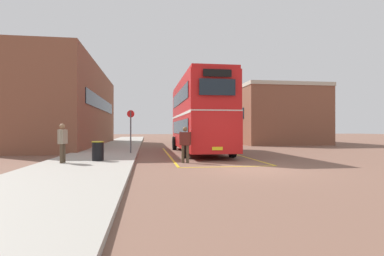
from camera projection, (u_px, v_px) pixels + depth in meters
The scene contains 11 objects.
ground_plane at pixel (193, 147), 26.03m from camera, with size 135.60×135.60×0.00m, color brown.
sidewalk_left at pixel (118, 146), 27.45m from camera, with size 4.00×57.60×0.14m, color #A39E93.
brick_building_left at pixel (72, 108), 28.03m from camera, with size 5.40×20.45×7.07m.
depot_building_right at pixel (260, 117), 36.88m from camera, with size 8.49×17.36×6.06m.
double_decker_bus at pixel (199, 115), 19.86m from camera, with size 2.93×10.56×4.75m.
single_deck_bus at pixel (206, 128), 37.81m from camera, with size 3.00×9.47×3.02m.
pedestrian_boarding at pixel (185, 142), 14.10m from camera, with size 0.53×0.37×1.68m.
pedestrian_waiting_near at pixel (63, 140), 12.80m from camera, with size 0.30×0.55×1.66m.
litter_bin at pixel (98, 151), 13.72m from camera, with size 0.55×0.55×0.87m.
bus_stop_sign at pixel (131, 127), 18.20m from camera, with size 0.44×0.09×2.56m.
bay_marking_yellow at pixel (205, 156), 17.91m from camera, with size 4.30×12.55×0.01m.
Camera 1 is at (-3.94, -11.34, 1.57)m, focal length 28.46 mm.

